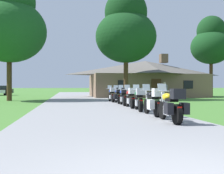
% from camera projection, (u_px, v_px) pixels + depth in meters
% --- Properties ---
extents(ground_plane, '(500.00, 500.00, 0.00)m').
position_uv_depth(ground_plane, '(85.00, 102.00, 22.91)').
color(ground_plane, '#42752D').
extents(asphalt_driveway, '(6.40, 80.00, 0.06)m').
position_uv_depth(asphalt_driveway, '(87.00, 103.00, 20.94)').
color(asphalt_driveway, gray).
rests_on(asphalt_driveway, ground).
extents(motorcycle_yellow_nearest_to_camera, '(0.73, 2.08, 1.30)m').
position_uv_depth(motorcycle_yellow_nearest_to_camera, '(172.00, 106.00, 9.06)').
color(motorcycle_yellow_nearest_to_camera, black).
rests_on(motorcycle_yellow_nearest_to_camera, asphalt_driveway).
extents(motorcycle_black_second_in_row, '(0.72, 2.08, 1.30)m').
position_uv_depth(motorcycle_black_second_in_row, '(154.00, 102.00, 11.18)').
color(motorcycle_black_second_in_row, black).
rests_on(motorcycle_black_second_in_row, asphalt_driveway).
extents(motorcycle_green_third_in_row, '(0.70, 2.08, 1.30)m').
position_uv_depth(motorcycle_green_third_in_row, '(139.00, 99.00, 13.45)').
color(motorcycle_green_third_in_row, black).
rests_on(motorcycle_green_third_in_row, asphalt_driveway).
extents(motorcycle_red_fourth_in_row, '(0.66, 2.08, 1.30)m').
position_uv_depth(motorcycle_red_fourth_in_row, '(130.00, 98.00, 15.43)').
color(motorcycle_red_fourth_in_row, black).
rests_on(motorcycle_red_fourth_in_row, asphalt_driveway).
extents(motorcycle_blue_fifth_in_row, '(0.66, 2.08, 1.30)m').
position_uv_depth(motorcycle_blue_fifth_in_row, '(123.00, 97.00, 17.46)').
color(motorcycle_blue_fifth_in_row, black).
rests_on(motorcycle_blue_fifth_in_row, asphalt_driveway).
extents(motorcycle_blue_sixth_in_row, '(0.73, 2.08, 1.30)m').
position_uv_depth(motorcycle_blue_sixth_in_row, '(118.00, 96.00, 19.57)').
color(motorcycle_blue_sixth_in_row, black).
rests_on(motorcycle_blue_sixth_in_row, asphalt_driveway).
extents(motorcycle_blue_farthest_in_row, '(0.66, 2.08, 1.30)m').
position_uv_depth(motorcycle_blue_farthest_in_row, '(112.00, 95.00, 21.50)').
color(motorcycle_blue_farthest_in_row, black).
rests_on(motorcycle_blue_farthest_in_row, asphalt_driveway).
extents(stone_lodge, '(14.00, 9.01, 5.34)m').
position_uv_depth(stone_lodge, '(145.00, 78.00, 34.20)').
color(stone_lodge, brown).
rests_on(stone_lodge, ground).
extents(bystander_gray_shirt_near_lodge, '(0.49, 0.37, 1.69)m').
position_uv_depth(bystander_gray_shirt_near_lodge, '(165.00, 90.00, 26.63)').
color(bystander_gray_shirt_near_lodge, '#75664C').
rests_on(bystander_gray_shirt_near_lodge, ground).
extents(tree_by_lodge_front, '(5.87, 5.87, 10.60)m').
position_uv_depth(tree_by_lodge_front, '(126.00, 30.00, 26.62)').
color(tree_by_lodge_front, '#422D19').
rests_on(tree_by_lodge_front, ground).
extents(tree_left_near, '(6.50, 6.50, 11.19)m').
position_uv_depth(tree_left_near, '(9.00, 22.00, 24.32)').
color(tree_left_near, '#422D19').
rests_on(tree_left_near, ground).
extents(tree_right_of_lodge, '(5.20, 5.20, 10.43)m').
position_uv_depth(tree_right_of_lodge, '(211.00, 42.00, 35.74)').
color(tree_right_of_lodge, '#422D19').
rests_on(tree_right_of_lodge, ground).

